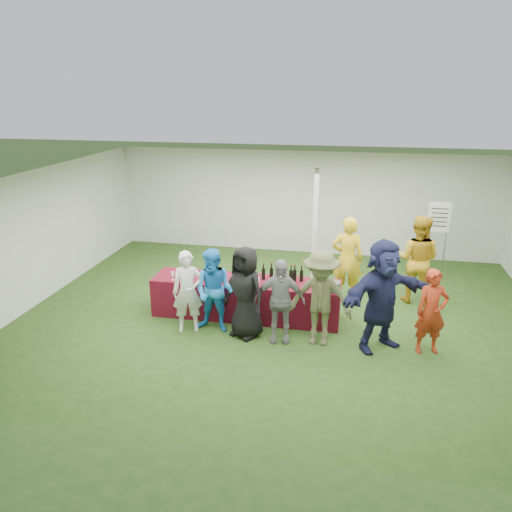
% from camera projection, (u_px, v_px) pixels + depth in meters
% --- Properties ---
extents(ground, '(60.00, 60.00, 0.00)m').
position_uv_depth(ground, '(281.00, 314.00, 9.85)').
color(ground, '#284719').
rests_on(ground, ground).
extents(tent, '(10.00, 10.00, 10.00)m').
position_uv_depth(tent, '(315.00, 233.00, 10.43)').
color(tent, white).
rests_on(tent, ground).
extents(serving_table, '(3.60, 0.80, 0.75)m').
position_uv_depth(serving_table, '(246.00, 298.00, 9.64)').
color(serving_table, maroon).
rests_on(serving_table, ground).
extents(wine_bottles, '(0.80, 0.12, 0.32)m').
position_uv_depth(wine_bottles, '(283.00, 274.00, 9.48)').
color(wine_bottles, black).
rests_on(wine_bottles, serving_table).
extents(wine_glasses, '(2.74, 0.13, 0.16)m').
position_uv_depth(wine_glasses, '(225.00, 278.00, 9.30)').
color(wine_glasses, silver).
rests_on(wine_glasses, serving_table).
extents(water_bottle, '(0.07, 0.07, 0.23)m').
position_uv_depth(water_bottle, '(254.00, 274.00, 9.53)').
color(water_bottle, silver).
rests_on(water_bottle, serving_table).
extents(bar_towel, '(0.25, 0.18, 0.03)m').
position_uv_depth(bar_towel, '(324.00, 284.00, 9.28)').
color(bar_towel, white).
rests_on(bar_towel, serving_table).
extents(dump_bucket, '(0.26, 0.26, 0.18)m').
position_uv_depth(dump_bucket, '(333.00, 287.00, 8.97)').
color(dump_bucket, slate).
rests_on(dump_bucket, serving_table).
extents(wine_list_sign, '(0.50, 0.03, 1.80)m').
position_uv_depth(wine_list_sign, '(438.00, 223.00, 11.32)').
color(wine_list_sign, slate).
rests_on(wine_list_sign, ground).
extents(staff_pourer, '(0.66, 0.43, 1.80)m').
position_uv_depth(staff_pourer, '(347.00, 259.00, 10.23)').
color(staff_pourer, gold).
rests_on(staff_pourer, ground).
extents(staff_back, '(1.05, 0.92, 1.84)m').
position_uv_depth(staff_back, '(417.00, 259.00, 10.15)').
color(staff_back, '#C1911A').
rests_on(staff_back, ground).
extents(customer_0, '(0.63, 0.51, 1.51)m').
position_uv_depth(customer_0, '(188.00, 292.00, 8.97)').
color(customer_0, silver).
rests_on(customer_0, ground).
extents(customer_1, '(0.81, 0.67, 1.55)m').
position_uv_depth(customer_1, '(214.00, 291.00, 8.95)').
color(customer_1, '#1F82D3').
rests_on(customer_1, ground).
extents(customer_2, '(0.97, 0.85, 1.67)m').
position_uv_depth(customer_2, '(245.00, 292.00, 8.74)').
color(customer_2, black).
rests_on(customer_2, ground).
extents(customer_3, '(0.92, 0.45, 1.51)m').
position_uv_depth(customer_3, '(280.00, 301.00, 8.59)').
color(customer_3, gray).
rests_on(customer_3, ground).
extents(customer_4, '(1.13, 0.70, 1.70)m').
position_uv_depth(customer_4, '(320.00, 298.00, 8.46)').
color(customer_4, '#4D512F').
rests_on(customer_4, ground).
extents(customer_5, '(1.76, 1.55, 1.93)m').
position_uv_depth(customer_5, '(382.00, 295.00, 8.28)').
color(customer_5, '#191C3E').
rests_on(customer_5, ground).
extents(customer_6, '(0.61, 0.48, 1.47)m').
position_uv_depth(customer_6, '(431.00, 312.00, 8.21)').
color(customer_6, '#A82D14').
rests_on(customer_6, ground).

